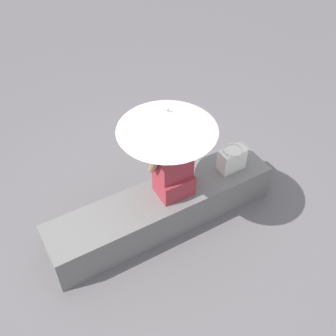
# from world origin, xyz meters

# --- Properties ---
(ground_plane) EXTENTS (14.00, 14.00, 0.00)m
(ground_plane) POSITION_xyz_m (0.00, 0.00, 0.00)
(ground_plane) COLOR #605B5E
(stone_bench) EXTENTS (2.38, 0.51, 0.41)m
(stone_bench) POSITION_xyz_m (0.00, 0.00, 0.20)
(stone_bench) COLOR slate
(stone_bench) RESTS_ON ground
(person_seated) EXTENTS (0.47, 0.29, 0.90)m
(person_seated) POSITION_xyz_m (0.13, -0.01, 0.79)
(person_seated) COLOR #992D38
(person_seated) RESTS_ON stone_bench
(parasol) EXTENTS (0.89, 0.89, 1.02)m
(parasol) POSITION_xyz_m (0.07, 0.01, 1.30)
(parasol) COLOR #B7B7BC
(parasol) RESTS_ON stone_bench
(handbag_black) EXTENTS (0.27, 0.20, 0.26)m
(handbag_black) POSITION_xyz_m (0.82, -0.02, 0.53)
(handbag_black) COLOR silver
(handbag_black) RESTS_ON stone_bench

